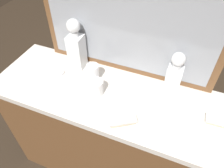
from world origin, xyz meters
The scene contains 10 objects.
ground_plane centered at (0.00, 0.00, 0.00)m, with size 6.00×6.00×0.00m, color #2D2319.
dresser centered at (0.00, 0.00, 0.44)m, with size 1.41×0.49×0.87m.
dresser_mirror centered at (0.00, 0.23, 1.26)m, with size 1.03×0.03×0.78m.
crystal_decanter_front centered at (0.29, 0.14, 0.98)m, with size 0.08×0.08×0.27m.
crystal_decanter_right centered at (-0.29, 0.15, 1.00)m, with size 0.09×0.09×0.32m.
crystal_tumbler_far_right centered at (-0.15, 0.07, 0.92)m, with size 0.07×0.07×0.11m.
crystal_tumbler_rear centered at (-0.08, -0.02, 0.91)m, with size 0.08×0.08×0.09m.
silver_brush_rear centered at (0.57, 0.02, 0.88)m, with size 0.16×0.06×0.02m.
silver_brush_front centered at (0.12, -0.16, 0.88)m, with size 0.15×0.12×0.02m.
porcelain_dish centered at (-0.37, 0.03, 0.88)m, with size 0.06×0.06×0.01m.
Camera 1 is at (0.31, -0.75, 1.76)m, focal length 34.39 mm.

